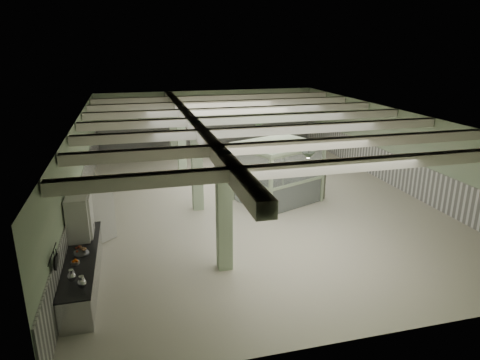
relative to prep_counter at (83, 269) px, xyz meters
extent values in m
plane|color=beige|center=(6.54, 5.92, -0.46)|extent=(20.00, 20.00, 0.00)
cube|color=white|center=(6.54, 5.92, 3.14)|extent=(14.00, 20.00, 0.02)
cube|color=#A6B994|center=(6.54, 15.92, 1.34)|extent=(14.00, 0.02, 3.60)
cube|color=#A6B994|center=(6.54, -4.08, 1.34)|extent=(14.00, 0.02, 3.60)
cube|color=#A6B994|center=(-0.46, 5.92, 1.34)|extent=(0.02, 20.00, 3.60)
cube|color=#A6B994|center=(13.54, 5.92, 1.34)|extent=(0.02, 20.00, 3.60)
cube|color=white|center=(-0.43, 5.92, 0.29)|extent=(0.05, 19.90, 1.50)
cube|color=white|center=(13.52, 5.92, 0.29)|extent=(0.05, 19.90, 1.50)
cube|color=white|center=(6.54, 15.90, 0.29)|extent=(13.90, 0.05, 1.50)
cube|color=silver|center=(4.04, 5.92, 2.92)|extent=(0.45, 19.90, 0.40)
cube|color=silver|center=(6.54, -1.58, 2.96)|extent=(13.90, 0.35, 0.32)
cube|color=silver|center=(6.54, 0.92, 2.96)|extent=(13.90, 0.35, 0.32)
cube|color=silver|center=(6.54, 3.42, 2.96)|extent=(13.90, 0.35, 0.32)
cube|color=silver|center=(6.54, 5.92, 2.96)|extent=(13.90, 0.35, 0.32)
cube|color=silver|center=(6.54, 8.42, 2.96)|extent=(13.90, 0.35, 0.32)
cube|color=silver|center=(6.54, 10.92, 2.96)|extent=(13.90, 0.35, 0.32)
cube|color=silver|center=(6.54, 13.42, 2.96)|extent=(13.90, 0.35, 0.32)
cube|color=#ACC49E|center=(4.04, -0.08, 1.34)|extent=(0.42, 0.42, 3.60)
cube|color=#ACC49E|center=(4.04, 4.92, 1.34)|extent=(0.42, 0.42, 3.60)
cube|color=#ACC49E|center=(4.04, 9.92, 1.34)|extent=(0.42, 0.42, 3.60)
cube|color=#ACC49E|center=(4.04, 13.92, 1.34)|extent=(0.42, 0.42, 3.60)
cylinder|color=black|center=(-0.39, -1.68, 1.39)|extent=(0.02, 1.20, 0.02)
cone|color=#324232|center=(7.04, 0.92, 2.59)|extent=(0.44, 0.44, 0.22)
cone|color=#324232|center=(7.04, 6.42, 2.59)|extent=(0.44, 0.44, 0.22)
cone|color=#324232|center=(7.04, 11.42, 2.59)|extent=(0.44, 0.44, 0.22)
cube|color=#B5B5B9|center=(0.00, 0.00, -0.02)|extent=(0.77, 4.59, 0.88)
cube|color=black|center=(0.00, 0.00, 0.43)|extent=(0.81, 4.63, 0.04)
cylinder|color=#B2B2B7|center=(-0.10, -0.49, 0.48)|extent=(0.24, 0.24, 0.08)
cylinder|color=black|center=(-0.34, -1.74, 1.17)|extent=(0.04, 0.33, 0.33)
cylinder|color=black|center=(-0.34, -1.48, 1.17)|extent=(0.03, 0.26, 0.26)
cube|color=silver|center=(-0.11, 1.92, 0.67)|extent=(0.62, 2.47, 2.26)
cube|color=silver|center=(0.23, 1.36, 0.67)|extent=(0.06, 0.93, 2.16)
cube|color=silver|center=(0.35, 2.59, 0.67)|extent=(0.74, 0.65, 2.16)
cube|color=silver|center=(0.27, 1.36, 0.67)|extent=(0.02, 0.05, 0.30)
cube|color=silver|center=(0.27, 2.49, 0.67)|extent=(0.02, 0.05, 0.30)
cube|color=#AAC099|center=(6.63, 3.34, 0.75)|extent=(0.16, 0.16, 2.41)
cube|color=#AAC099|center=(5.70, 5.57, 0.75)|extent=(0.16, 0.16, 2.41)
cube|color=#AAC099|center=(9.30, 4.46, 0.75)|extent=(0.16, 0.16, 2.41)
cube|color=#AAC099|center=(8.37, 6.69, 0.75)|extent=(0.16, 0.16, 2.41)
cube|color=#AAC099|center=(7.50, 5.02, 2.01)|extent=(3.93, 3.67, 0.12)
cube|color=silver|center=(7.96, 3.90, 0.09)|extent=(2.51, 1.09, 1.05)
cube|color=silver|center=(7.96, 3.90, 1.32)|extent=(2.51, 1.09, 1.22)
cube|color=silver|center=(7.04, 6.13, 0.09)|extent=(2.51, 1.09, 1.05)
cube|color=silver|center=(7.04, 6.13, 1.32)|extent=(2.51, 1.09, 1.22)
cube|color=silver|center=(6.16, 4.46, 0.09)|extent=(0.91, 2.07, 1.05)
cube|color=silver|center=(6.16, 4.46, 1.32)|extent=(0.91, 2.07, 1.22)
cube|color=silver|center=(8.84, 5.57, 0.09)|extent=(0.91, 2.07, 1.05)
cube|color=silver|center=(8.84, 5.57, 1.32)|extent=(0.91, 2.07, 1.22)
cube|color=#5E6050|center=(9.33, 4.87, 0.10)|extent=(0.51, 0.61, 1.13)
camera|label=1|loc=(1.59, -11.37, 6.04)|focal=32.00mm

